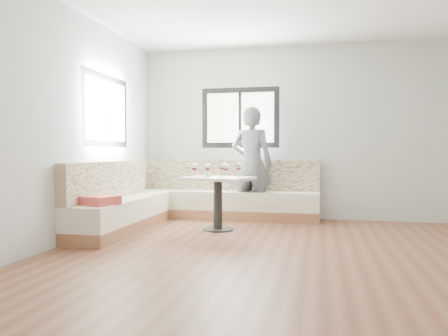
# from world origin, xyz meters

# --- Properties ---
(room) EXTENTS (5.01, 5.01, 2.81)m
(room) POSITION_xyz_m (-0.08, 0.08, 1.41)
(room) COLOR brown
(room) RESTS_ON ground
(banquette) EXTENTS (2.90, 2.80, 0.95)m
(banquette) POSITION_xyz_m (-1.59, 1.63, 0.33)
(banquette) COLOR #965F3E
(banquette) RESTS_ON ground
(table) EXTENTS (1.02, 0.87, 0.73)m
(table) POSITION_xyz_m (-0.97, 1.19, 0.55)
(table) COLOR black
(table) RESTS_ON ground
(person) EXTENTS (0.70, 0.51, 1.79)m
(person) POSITION_xyz_m (-0.66, 2.18, 0.90)
(person) COLOR slate
(person) RESTS_ON ground
(olive_ramekin) EXTENTS (0.11, 0.11, 0.05)m
(olive_ramekin) POSITION_xyz_m (-1.13, 1.20, 0.76)
(olive_ramekin) COLOR white
(olive_ramekin) RESTS_ON table
(wine_glass_a) EXTENTS (0.09, 0.09, 0.20)m
(wine_glass_a) POSITION_xyz_m (-1.28, 1.07, 0.87)
(wine_glass_a) COLOR white
(wine_glass_a) RESTS_ON table
(wine_glass_b) EXTENTS (0.09, 0.09, 0.20)m
(wine_glass_b) POSITION_xyz_m (-1.07, 0.99, 0.87)
(wine_glass_b) COLOR white
(wine_glass_b) RESTS_ON table
(wine_glass_c) EXTENTS (0.09, 0.09, 0.20)m
(wine_glass_c) POSITION_xyz_m (-0.83, 1.03, 0.87)
(wine_glass_c) COLOR white
(wine_glass_c) RESTS_ON table
(wine_glass_d) EXTENTS (0.09, 0.09, 0.20)m
(wine_glass_d) POSITION_xyz_m (-0.95, 1.33, 0.87)
(wine_glass_d) COLOR white
(wine_glass_d) RESTS_ON table
(wine_glass_e) EXTENTS (0.09, 0.09, 0.20)m
(wine_glass_e) POSITION_xyz_m (-0.68, 1.20, 0.87)
(wine_glass_e) COLOR white
(wine_glass_e) RESTS_ON table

